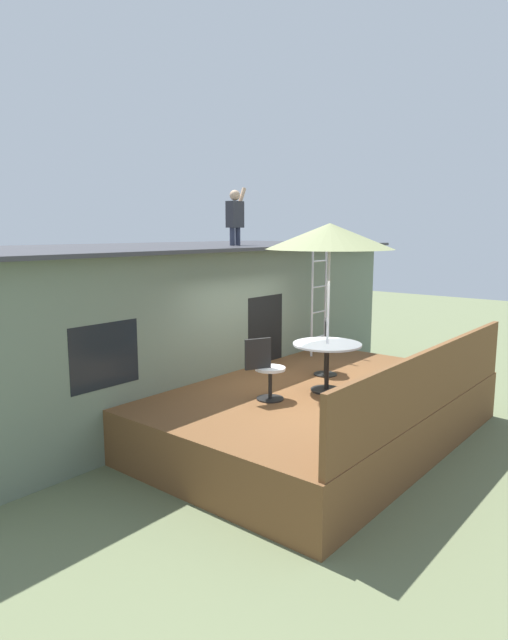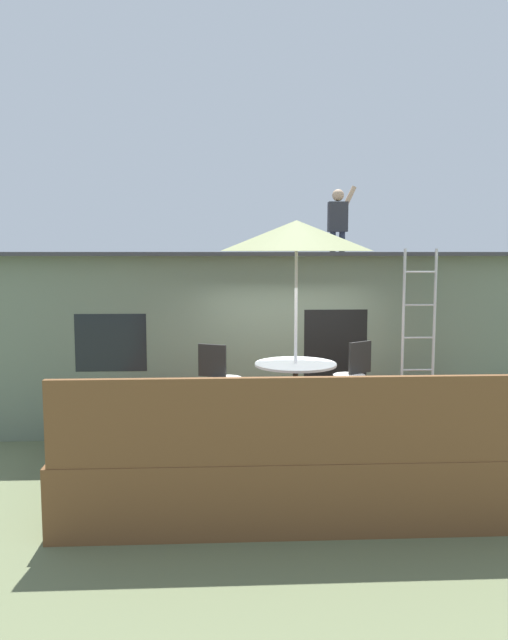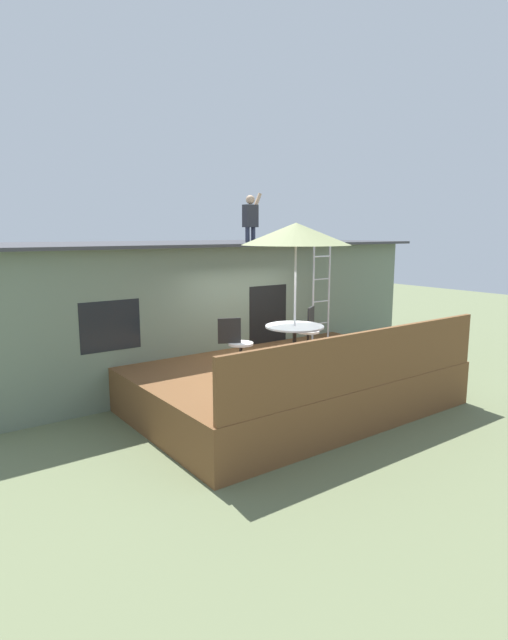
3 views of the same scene
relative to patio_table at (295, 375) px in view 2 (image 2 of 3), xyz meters
name	(u,v)px [view 2 (image 2 of 3)]	position (x,y,z in m)	size (l,w,h in m)	color
ground_plane	(296,473)	(0.05, 0.27, -1.39)	(40.00, 40.00, 0.00)	#66704C
house	(274,330)	(0.05, 3.87, 0.09)	(10.50, 4.50, 2.95)	slate
deck	(296,444)	(0.05, 0.27, -0.99)	(5.58, 3.91, 0.80)	brown
deck_railing	(320,421)	(0.05, -1.63, -0.14)	(5.48, 0.08, 0.90)	brown
patio_table	(295,375)	(0.00, 0.00, 0.00)	(1.04, 1.04, 0.74)	black
patio_umbrella	(296,236)	(0.00, 0.00, 1.76)	(1.90, 1.90, 2.54)	silver
step_ladder	(419,321)	(2.06, 1.49, 0.51)	(0.52, 0.04, 2.20)	silver
person_figure	(338,216)	(1.04, 2.77, 2.17)	(0.47, 0.20, 1.11)	#33384C
patio_chair_left	(221,379)	(-0.95, 0.44, -0.13)	(0.59, 0.44, 0.92)	black
patio_chair_right	(353,376)	(0.86, 0.56, -0.13)	(0.57, 0.45, 0.92)	black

